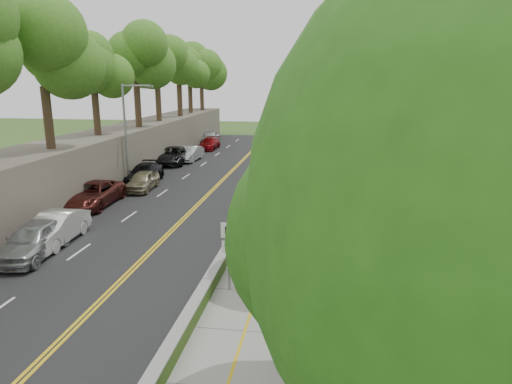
# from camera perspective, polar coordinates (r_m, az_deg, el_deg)

# --- Properties ---
(ground) EXTENTS (140.00, 140.00, 0.00)m
(ground) POSITION_cam_1_polar(r_m,az_deg,el_deg) (21.92, -4.43, -8.57)
(ground) COLOR #33511E
(ground) RESTS_ON ground
(road) EXTENTS (11.20, 66.00, 0.04)m
(road) POSITION_cam_1_polar(r_m,az_deg,el_deg) (37.09, -7.44, 0.87)
(road) COLOR black
(road) RESTS_ON ground
(sidewalk) EXTENTS (4.20, 66.00, 0.05)m
(sidewalk) POSITION_cam_1_polar(r_m,az_deg,el_deg) (35.76, 4.91, 0.45)
(sidewalk) COLOR gray
(sidewalk) RESTS_ON ground
(jersey_barrier) EXTENTS (0.42, 66.00, 0.60)m
(jersey_barrier) POSITION_cam_1_polar(r_m,az_deg,el_deg) (35.91, 1.25, 1.00)
(jersey_barrier) COLOR #74C921
(jersey_barrier) RESTS_ON ground
(rock_embankment) EXTENTS (5.00, 66.00, 4.00)m
(rock_embankment) POSITION_cam_1_polar(r_m,az_deg,el_deg) (39.67, -18.89, 4.01)
(rock_embankment) COLOR #595147
(rock_embankment) RESTS_ON ground
(chainlink_fence) EXTENTS (0.04, 66.00, 2.00)m
(chainlink_fence) POSITION_cam_1_polar(r_m,az_deg,el_deg) (35.49, 8.33, 1.86)
(chainlink_fence) COLOR slate
(chainlink_fence) RESTS_ON ground
(trees_embankment) EXTENTS (6.40, 66.00, 13.00)m
(trees_embankment) POSITION_cam_1_polar(r_m,az_deg,el_deg) (38.97, -19.24, 16.39)
(trees_embankment) COLOR #488224
(trees_embankment) RESTS_ON rock_embankment
(trees_fenceside) EXTENTS (7.00, 66.00, 14.00)m
(trees_fenceside) POSITION_cam_1_polar(r_m,az_deg,el_deg) (34.81, 12.63, 11.41)
(trees_fenceside) COLOR #35791E
(trees_fenceside) RESTS_ON ground
(streetlight) EXTENTS (2.52, 0.22, 8.00)m
(streetlight) POSITION_cam_1_polar(r_m,az_deg,el_deg) (37.12, -15.71, 7.71)
(streetlight) COLOR gray
(streetlight) RESTS_ON ground
(signpost) EXTENTS (0.62, 0.09, 3.10)m
(signpost) POSITION_cam_1_polar(r_m,az_deg,el_deg) (18.25, -3.41, -6.70)
(signpost) COLOR gray
(signpost) RESTS_ON sidewalk
(construction_barrel) EXTENTS (0.53, 0.53, 0.87)m
(construction_barrel) POSITION_cam_1_polar(r_m,az_deg,el_deg) (45.60, 6.77, 3.97)
(construction_barrel) COLOR #C42700
(construction_barrel) RESTS_ON sidewalk
(concrete_block) EXTENTS (1.33, 1.10, 0.78)m
(concrete_block) POSITION_cam_1_polar(r_m,az_deg,el_deg) (22.57, 6.68, -6.75)
(concrete_block) COLOR gray
(concrete_block) RESTS_ON sidewalk
(car_0) EXTENTS (2.42, 5.08, 1.68)m
(car_0) POSITION_cam_1_polar(r_m,az_deg,el_deg) (24.47, -26.05, -5.38)
(car_0) COLOR #9F9FA2
(car_0) RESTS_ON road
(car_1) EXTENTS (1.93, 4.96, 1.61)m
(car_1) POSITION_cam_1_polar(r_m,az_deg,el_deg) (25.87, -23.85, -4.21)
(car_1) COLOR white
(car_1) RESTS_ON road
(car_2) EXTENTS (2.89, 5.93, 1.62)m
(car_2) POSITION_cam_1_polar(r_m,az_deg,el_deg) (32.43, -19.81, -0.27)
(car_2) COLOR #5B211D
(car_2) RESTS_ON road
(car_3) EXTENTS (2.52, 5.46, 1.54)m
(car_3) POSITION_cam_1_polar(r_m,az_deg,el_deg) (38.36, -13.76, 2.23)
(car_3) COLOR black
(car_3) RESTS_ON road
(car_4) EXTENTS (1.94, 4.35, 1.45)m
(car_4) POSITION_cam_1_polar(r_m,az_deg,el_deg) (35.99, -13.99, 1.38)
(car_4) COLOR tan
(car_4) RESTS_ON road
(car_5) EXTENTS (1.87, 4.61, 1.49)m
(car_5) POSITION_cam_1_polar(r_m,az_deg,el_deg) (47.87, -8.21, 4.76)
(car_5) COLOR #B1B4B9
(car_5) RESTS_ON road
(car_6) EXTENTS (3.09, 6.10, 1.65)m
(car_6) POSITION_cam_1_polar(r_m,az_deg,el_deg) (46.56, -10.31, 4.52)
(car_6) COLOR black
(car_6) RESTS_ON road
(car_7) EXTENTS (1.94, 4.74, 1.37)m
(car_7) POSITION_cam_1_polar(r_m,az_deg,el_deg) (55.51, -5.86, 6.05)
(car_7) COLOR maroon
(car_7) RESTS_ON road
(car_8) EXTENTS (2.21, 4.79, 1.59)m
(car_8) POSITION_cam_1_polar(r_m,az_deg,el_deg) (60.81, -5.70, 6.85)
(car_8) COLOR silver
(car_8) RESTS_ON road
(painter_0) EXTENTS (0.70, 0.89, 1.59)m
(painter_0) POSITION_cam_1_polar(r_m,az_deg,el_deg) (24.99, 0.77, -3.58)
(painter_0) COLOR #E0DE03
(painter_0) RESTS_ON sidewalk
(painter_1) EXTENTS (0.57, 0.68, 1.60)m
(painter_1) POSITION_cam_1_polar(r_m,az_deg,el_deg) (30.81, 2.29, -0.16)
(painter_1) COLOR white
(painter_1) RESTS_ON sidewalk
(painter_2) EXTENTS (0.66, 0.83, 1.63)m
(painter_2) POSITION_cam_1_polar(r_m,az_deg,el_deg) (22.35, -1.65, -5.69)
(painter_2) COLOR black
(painter_2) RESTS_ON sidewalk
(painter_3) EXTENTS (1.05, 1.39, 1.91)m
(painter_3) POSITION_cam_1_polar(r_m,az_deg,el_deg) (26.99, 1.39, -1.88)
(painter_3) COLOR brown
(painter_3) RESTS_ON sidewalk
(person_far) EXTENTS (0.99, 0.45, 1.65)m
(person_far) POSITION_cam_1_polar(r_m,az_deg,el_deg) (38.28, 6.35, 2.62)
(person_far) COLOR black
(person_far) RESTS_ON sidewalk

